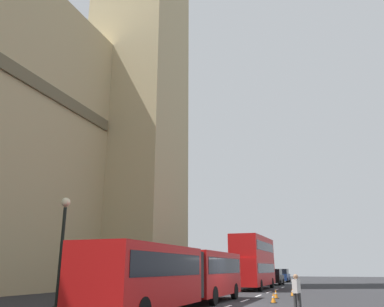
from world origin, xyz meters
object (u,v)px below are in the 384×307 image
Objects in this scene: pedestrian_near_cones at (297,292)px; traffic_cone_middle at (276,294)px; articulated_bus at (181,272)px; street_lamp at (62,244)px; sedan_lead at (274,277)px; traffic_cone_west at (273,298)px; traffic_cone_east at (293,292)px; double_decker_bus at (254,260)px; sedan_trailing at (282,276)px.

traffic_cone_middle is at bearing 14.47° from pedestrian_near_cones.
street_lamp is at bearing 131.95° from articulated_bus.
sedan_lead reaches higher than pedestrian_near_cones.
traffic_cone_east is (6.32, -0.44, 0.00)m from traffic_cone_west.
traffic_cone_middle is 15.03m from street_lamp.
traffic_cone_middle is (-22.20, -3.34, -0.63)m from sedan_lead.
sedan_lead is 7.59× the size of traffic_cone_west.
traffic_cone_middle is at bearing -171.44° from sedan_lead.
double_decker_bus is 23.77m from street_lamp.
sedan_trailing is (9.92, 0.33, 0.00)m from sedan_lead.
double_decker_bus is at bearing 0.01° from articulated_bus.
sedan_lead is at bearing -178.12° from sedan_trailing.
sedan_lead is 2.60× the size of pedestrian_near_cones.
double_decker_bus is 1.92× the size of street_lamp.
sedan_lead and sedan_trailing have the same top height.
pedestrian_near_cones is at bearing -169.75° from sedan_lead.
articulated_bus is at bearing -179.88° from sedan_trailing.
pedestrian_near_cones is at bearing -163.47° from double_decker_bus.
articulated_bus is at bearing 158.25° from traffic_cone_east.
double_decker_bus reaches higher than traffic_cone_west.
sedan_lead is (30.51, -0.24, -0.83)m from articulated_bus.
double_decker_bus is at bearing -179.79° from sedan_trailing.
articulated_bus reaches higher than traffic_cone_west.
double_decker_bus reaches higher than sedan_lead.
traffic_cone_west is at bearing 176.06° from traffic_cone_east.
pedestrian_near_cones is at bearing -93.52° from articulated_bus.
articulated_bus reaches higher than sedan_lead.
sedan_lead reaches higher than traffic_cone_west.
traffic_cone_west is 6.34m from traffic_cone_east.
sedan_trailing is at bearing 6.46° from traffic_cone_west.
traffic_cone_middle is (-10.97, -3.59, -2.43)m from double_decker_bus.
traffic_cone_middle and traffic_cone_east have the same top height.
sedan_lead is 31.37m from pedestrian_near_cones.
traffic_cone_west is 5.43m from pedestrian_near_cones.
street_lamp is 11.18m from pedestrian_near_cones.
double_decker_bus reaches higher than pedestrian_near_cones.
traffic_cone_west is (-35.72, -4.05, -0.63)m from sedan_trailing.
articulated_bus is 1.61× the size of double_decker_bus.
traffic_cone_east is 0.34× the size of pedestrian_near_cones.
sedan_lead is at bearing 12.05° from traffic_cone_east.
articulated_bus is 28.04× the size of traffic_cone_east.
double_decker_bus reaches higher than traffic_cone_east.
street_lamp reaches higher than double_decker_bus.
traffic_cone_middle is (8.31, -3.59, -1.46)m from articulated_bus.
sedan_trailing is (21.15, 0.08, -1.80)m from double_decker_bus.
sedan_lead is 34.95m from street_lamp.
street_lamp reaches higher than sedan_lead.
double_decker_bus is 5.98× the size of pedestrian_near_cones.
pedestrian_near_cones is (-40.79, -5.91, -0.00)m from sedan_trailing.
pedestrian_near_cones is at bearing -172.88° from traffic_cone_east.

